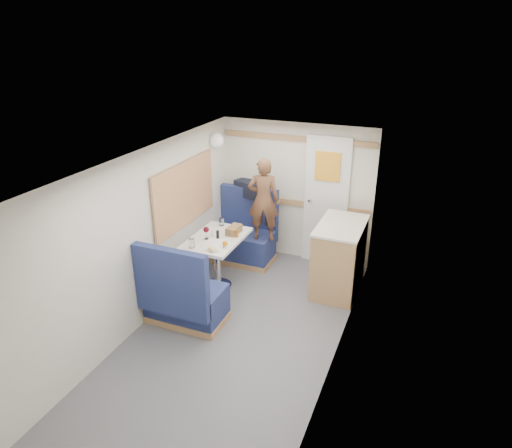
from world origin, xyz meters
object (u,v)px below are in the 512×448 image
at_px(duffel_bag, 251,189).
at_px(cheese_block, 212,249).
at_px(beer_glass, 236,233).
at_px(dinette_table, 217,248).
at_px(bench_near, 184,300).
at_px(tumbler_left, 192,243).
at_px(bench_far, 244,240).
at_px(dome_light, 216,140).
at_px(orange_fruit, 225,244).
at_px(tumbler_right, 229,232).
at_px(tumbler_mid, 221,222).
at_px(galley_counter, 339,257).
at_px(pepper_grinder, 218,234).
at_px(wine_glass, 206,230).
at_px(person, 263,200).
at_px(salt_grinder, 212,233).
at_px(tray, 215,245).
at_px(bread_loaf, 234,230).

relative_size(duffel_bag, cheese_block, 4.82).
bearing_deg(beer_glass, dinette_table, -153.03).
distance_m(bench_near, duffel_bag, 2.11).
height_order(dinette_table, tumbler_left, tumbler_left).
distance_m(cheese_block, beer_glass, 0.50).
relative_size(bench_near, cheese_block, 10.79).
xyz_separation_m(bench_far, dome_light, (-0.39, -0.01, 1.45)).
height_order(bench_far, orange_fruit, bench_far).
bearing_deg(tumbler_right, bench_near, -97.95).
bearing_deg(tumbler_mid, galley_counter, 6.32).
xyz_separation_m(galley_counter, tumbler_mid, (-1.58, -0.17, 0.31)).
relative_size(duffel_bag, pepper_grinder, 4.51).
relative_size(dome_light, wine_glass, 1.19).
distance_m(tumbler_right, beer_glass, 0.09).
bearing_deg(orange_fruit, pepper_grinder, 134.71).
bearing_deg(cheese_block, galley_counter, 34.67).
xyz_separation_m(dinette_table, bench_far, (-0.00, 0.86, -0.27)).
height_order(person, beer_glass, person).
bearing_deg(salt_grinder, orange_fruit, -37.77).
distance_m(cheese_block, wine_glass, 0.37).
distance_m(dome_light, beer_glass, 1.37).
distance_m(dome_light, wine_glass, 1.34).
distance_m(bench_near, tray, 0.78).
distance_m(dome_light, tumbler_left, 1.58).
height_order(cheese_block, pepper_grinder, pepper_grinder).
distance_m(tray, salt_grinder, 0.28).
xyz_separation_m(tumbler_left, bread_loaf, (0.30, 0.57, -0.01)).
distance_m(tray, cheese_block, 0.17).
distance_m(bench_far, wine_glass, 1.10).
height_order(galley_counter, orange_fruit, galley_counter).
distance_m(bench_near, cheese_block, 0.68).
distance_m(orange_fruit, salt_grinder, 0.37).
relative_size(orange_fruit, pepper_grinder, 0.62).
bearing_deg(dome_light, tumbler_right, -54.88).
bearing_deg(wine_glass, bench_far, 84.40).
bearing_deg(tumbler_mid, cheese_block, -72.17).
relative_size(bench_near, dome_light, 5.25).
height_order(dome_light, cheese_block, dome_light).
height_order(orange_fruit, bread_loaf, bread_loaf).
xyz_separation_m(tumbler_left, pepper_grinder, (0.17, 0.36, -0.01)).
height_order(wine_glass, tumbler_right, wine_glass).
xyz_separation_m(wine_glass, tumbler_mid, (-0.02, 0.46, -0.07)).
bearing_deg(tumbler_left, bench_far, 83.48).
xyz_separation_m(bench_far, salt_grinder, (-0.06, -0.85, 0.46)).
bearing_deg(orange_fruit, tray, -177.75).
relative_size(beer_glass, bread_loaf, 0.39).
bearing_deg(dome_light, tumbler_mid, -59.56).
bearing_deg(dinette_table, orange_fruit, -43.41).
bearing_deg(orange_fruit, tumbler_left, -156.15).
distance_m(bench_far, orange_fruit, 1.20).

